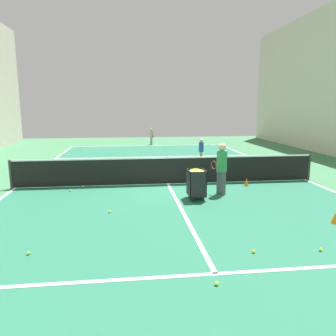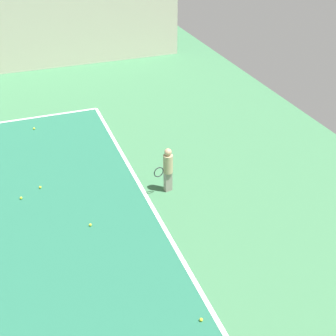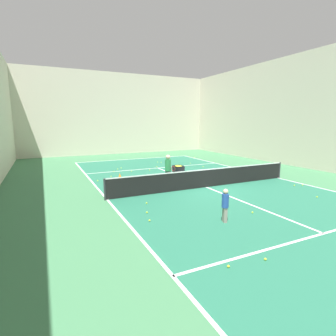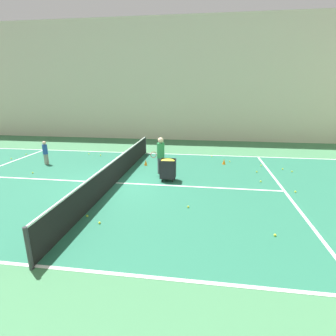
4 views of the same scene
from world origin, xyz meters
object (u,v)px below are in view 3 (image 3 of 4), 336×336
tennis_net (207,178)px  training_cone_1 (155,187)px  coach_at_net (168,167)px  child_midcourt (225,203)px  training_cone_0 (120,175)px  ball_cart (178,170)px

tennis_net → training_cone_1: tennis_net is taller
coach_at_net → child_midcourt: 6.28m
child_midcourt → training_cone_0: child_midcourt is taller
tennis_net → training_cone_0: 5.93m
tennis_net → training_cone_0: (-3.61, 4.69, -0.39)m
coach_at_net → ball_cart: (0.93, 0.48, -0.31)m
training_cone_1 → coach_at_net: bearing=38.6°
coach_at_net → ball_cart: 1.09m
coach_at_net → tennis_net: bearing=19.8°
child_midcourt → training_cone_1: bearing=20.9°
child_midcourt → training_cone_1: size_ratio=4.21×
coach_at_net → ball_cart: size_ratio=1.78×
ball_cart → training_cone_1: bearing=-146.0°
tennis_net → training_cone_0: bearing=127.6°
training_cone_0 → coach_at_net: bearing=-56.1°
coach_at_net → child_midcourt: coach_at_net is taller
tennis_net → coach_at_net: (-1.56, 1.65, 0.45)m
child_midcourt → ball_cart: (1.66, 6.70, -0.04)m
child_midcourt → training_cone_1: 5.28m
training_cone_1 → child_midcourt: bearing=-84.2°
tennis_net → ball_cart: 2.22m
tennis_net → training_cone_0: size_ratio=41.83×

